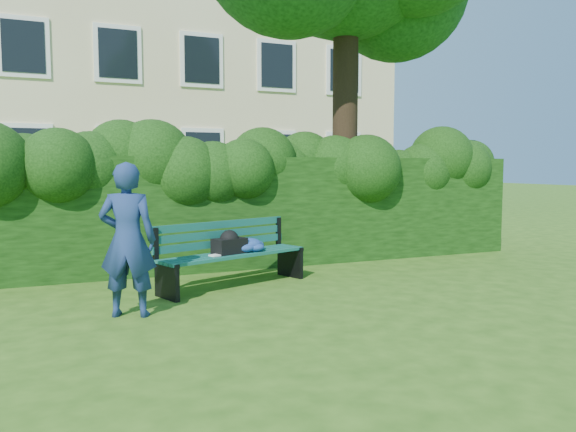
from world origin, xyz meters
name	(u,v)px	position (x,y,z in m)	size (l,w,h in m)	color
ground	(306,291)	(0.00, 0.00, 0.00)	(80.00, 80.00, 0.00)	#2D5415
apartment_building	(139,43)	(0.00, 13.99, 6.00)	(16.00, 8.08, 12.00)	beige
hedge	(251,211)	(0.00, 2.20, 0.90)	(10.00, 1.00, 1.80)	black
park_bench	(234,250)	(-0.78, 0.66, 0.50)	(2.25, 1.27, 0.89)	#11554E
man_reading	(128,240)	(-2.33, -0.39, 0.85)	(0.62, 0.41, 1.70)	navy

